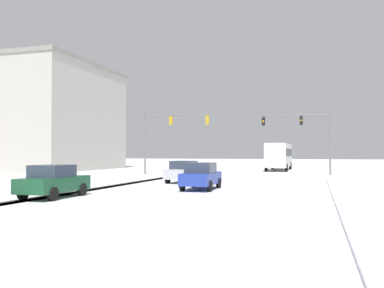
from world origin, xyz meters
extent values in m
cube|color=#424247|center=(-4.95, 13.31, 0.00)|extent=(0.72, 29.28, 0.01)
cube|color=#424247|center=(-5.13, 13.31, 0.00)|extent=(1.05, 29.28, 0.01)
cube|color=white|center=(10.66, 11.98, 0.06)|extent=(4.00, 29.28, 0.12)
cylinder|color=slate|center=(9.26, 36.62, 3.25)|extent=(0.18, 0.18, 6.50)
cylinder|color=slate|center=(5.74, 36.63, 6.10)|extent=(7.05, 0.14, 0.12)
cube|color=black|center=(6.44, 36.63, 5.55)|extent=(0.32, 0.24, 0.90)
sphere|color=black|center=(6.44, 36.47, 5.85)|extent=(0.20, 0.20, 0.20)
sphere|color=orange|center=(6.44, 36.47, 5.55)|extent=(0.20, 0.20, 0.20)
sphere|color=black|center=(6.44, 36.47, 5.25)|extent=(0.20, 0.20, 0.20)
cube|color=black|center=(2.57, 36.64, 5.55)|extent=(0.32, 0.24, 0.90)
sphere|color=black|center=(2.57, 36.48, 5.85)|extent=(0.20, 0.20, 0.20)
sphere|color=orange|center=(2.57, 36.48, 5.55)|extent=(0.20, 0.20, 0.20)
sphere|color=black|center=(2.57, 36.48, 5.25)|extent=(0.20, 0.20, 0.20)
cylinder|color=slate|center=(-9.26, 32.62, 3.25)|extent=(0.18, 0.18, 6.50)
cylinder|color=slate|center=(-5.77, 32.82, 6.10)|extent=(6.98, 0.52, 0.12)
cube|color=#B79319|center=(-6.47, 32.78, 5.55)|extent=(0.33, 0.26, 0.90)
sphere|color=black|center=(-6.48, 32.94, 5.85)|extent=(0.20, 0.20, 0.20)
sphere|color=orange|center=(-6.48, 32.94, 5.55)|extent=(0.20, 0.20, 0.20)
sphere|color=black|center=(-6.48, 32.94, 5.25)|extent=(0.20, 0.20, 0.20)
cube|color=#B79319|center=(-2.63, 33.00, 5.55)|extent=(0.33, 0.26, 0.90)
sphere|color=black|center=(-2.64, 33.16, 5.85)|extent=(0.20, 0.20, 0.20)
sphere|color=orange|center=(-2.64, 33.16, 5.55)|extent=(0.20, 0.20, 0.20)
sphere|color=black|center=(-2.64, 33.16, 5.25)|extent=(0.20, 0.20, 0.20)
cube|color=#B7BABF|center=(-1.56, 21.88, 0.67)|extent=(1.93, 4.19, 0.70)
cube|color=#2D3847|center=(-1.57, 21.73, 1.32)|extent=(1.66, 1.98, 0.60)
cylinder|color=black|center=(-2.29, 23.19, 0.32)|extent=(0.26, 0.65, 0.64)
cylinder|color=black|center=(-0.68, 23.10, 0.32)|extent=(0.26, 0.65, 0.64)
cylinder|color=black|center=(-2.43, 20.65, 0.32)|extent=(0.26, 0.65, 0.64)
cylinder|color=black|center=(-0.82, 20.56, 0.32)|extent=(0.26, 0.65, 0.64)
cube|color=#233899|center=(1.24, 16.40, 0.67)|extent=(1.79, 4.14, 0.70)
cube|color=#2D3847|center=(1.24, 16.25, 1.32)|extent=(1.60, 1.93, 0.60)
cylinder|color=black|center=(0.41, 17.65, 0.32)|extent=(0.23, 0.64, 0.64)
cylinder|color=black|center=(2.02, 17.69, 0.32)|extent=(0.23, 0.64, 0.64)
cylinder|color=black|center=(0.46, 15.11, 0.32)|extent=(0.23, 0.64, 0.64)
cylinder|color=black|center=(2.08, 15.15, 0.32)|extent=(0.23, 0.64, 0.64)
cube|color=#194C2D|center=(-4.50, 9.85, 0.67)|extent=(1.74, 4.12, 0.70)
cube|color=#2D3847|center=(-4.49, 9.70, 1.32)|extent=(1.58, 1.92, 0.60)
cylinder|color=black|center=(-5.32, 11.12, 0.32)|extent=(0.23, 0.64, 0.64)
cylinder|color=black|center=(-3.70, 11.13, 0.32)|extent=(0.23, 0.64, 0.64)
cylinder|color=black|center=(-5.29, 8.58, 0.32)|extent=(0.23, 0.64, 0.64)
cylinder|color=black|center=(-3.68, 8.59, 0.32)|extent=(0.23, 0.64, 0.64)
cube|color=silver|center=(3.35, 46.58, 1.93)|extent=(2.56, 11.01, 2.90)
cube|color=#283342|center=(3.35, 46.58, 2.28)|extent=(2.59, 10.13, 0.90)
cylinder|color=black|center=(4.52, 42.73, 0.48)|extent=(0.30, 0.96, 0.96)
cylinder|color=black|center=(2.14, 42.74, 0.48)|extent=(0.30, 0.96, 0.96)
cylinder|color=black|center=(4.55, 49.88, 0.48)|extent=(0.30, 0.96, 0.96)
cylinder|color=black|center=(2.18, 49.89, 0.48)|extent=(0.30, 0.96, 0.96)
cube|color=#B2ADA3|center=(-28.68, 40.15, 6.69)|extent=(18.51, 18.46, 13.38)
cube|color=gray|center=(-28.68, 40.15, 13.63)|extent=(18.81, 18.76, 0.50)
camera|label=1|loc=(7.91, -8.09, 2.19)|focal=39.36mm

